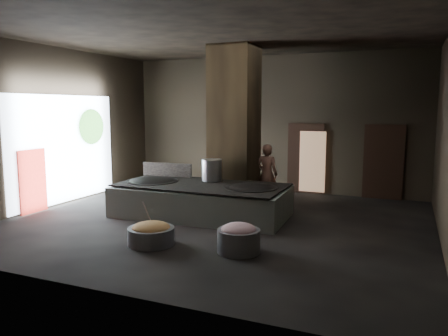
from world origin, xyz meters
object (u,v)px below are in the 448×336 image
at_px(hearth_platform, 201,201).
at_px(meat_basin, 239,241).
at_px(wok_left, 152,184).
at_px(wok_right, 251,191).
at_px(stock_pot, 212,170).
at_px(cook, 267,174).
at_px(veg_basin, 151,236).

height_order(hearth_platform, meat_basin, hearth_platform).
bearing_deg(wok_left, wok_right, 2.05).
relative_size(stock_pot, cook, 0.33).
xyz_separation_m(hearth_platform, meat_basin, (1.94, -2.34, -0.16)).
relative_size(wok_right, cook, 0.74).
distance_m(wok_right, meat_basin, 2.51).
bearing_deg(meat_basin, hearth_platform, 129.78).
relative_size(stock_pot, meat_basin, 0.69).
bearing_deg(veg_basin, meat_basin, 7.19).
bearing_deg(cook, wok_left, 34.81).
xyz_separation_m(stock_pot, veg_basin, (0.05, -3.12, -0.95)).
xyz_separation_m(cook, meat_basin, (0.81, -4.37, -0.65)).
distance_m(wok_right, veg_basin, 2.96).
distance_m(wok_left, meat_basin, 4.13).
height_order(veg_basin, meat_basin, meat_basin).
bearing_deg(veg_basin, wok_left, 121.66).
bearing_deg(meat_basin, wok_left, 146.04).
relative_size(wok_right, stock_pot, 2.25).
height_order(wok_left, veg_basin, wok_left).
distance_m(veg_basin, meat_basin, 1.86).
xyz_separation_m(wok_left, meat_basin, (3.39, -2.29, -0.52)).
bearing_deg(veg_basin, hearth_platform, 92.30).
bearing_deg(wok_left, meat_basin, -33.96).
relative_size(hearth_platform, cook, 2.52).
relative_size(wok_left, wok_right, 1.07).
xyz_separation_m(wok_right, stock_pot, (-1.30, 0.50, 0.38)).
height_order(wok_right, meat_basin, wok_right).
bearing_deg(hearth_platform, stock_pot, 82.23).
bearing_deg(hearth_platform, meat_basin, -52.80).
distance_m(hearth_platform, cook, 2.38).
relative_size(cook, meat_basin, 2.10).
bearing_deg(wok_left, hearth_platform, 1.97).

